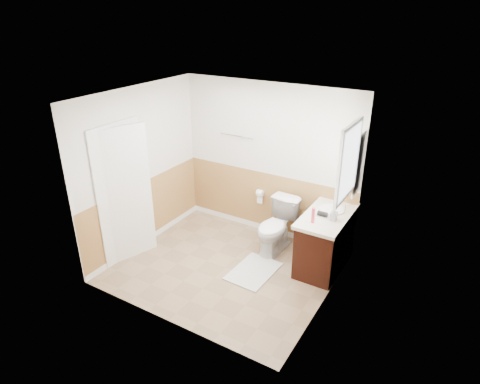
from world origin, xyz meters
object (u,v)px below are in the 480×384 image
Objects in this scene: bath_mat at (254,271)px; vanity_cabinet at (325,242)px; lotion_bottle at (313,215)px; toilet at (276,227)px; soap_dispenser at (334,214)px.

bath_mat is 0.73× the size of vanity_cabinet.
lotion_bottle is at bearing 26.06° from bath_mat.
toilet is at bearing 153.50° from lotion_bottle.
bath_mat is (-0.00, -0.70, -0.40)m from toilet.
toilet is at bearing 170.98° from soap_dispenser.
vanity_cabinet is (0.81, -0.02, -0.01)m from toilet.
lotion_bottle reaches higher than toilet.
lotion_bottle is 1.17× the size of soap_dispenser.
bath_mat is at bearing -153.94° from lotion_bottle.
vanity_cabinet is at bearing 132.45° from soap_dispenser.
soap_dispenser reaches higher than bath_mat.
vanity_cabinet is at bearing 40.22° from bath_mat.
lotion_bottle reaches higher than bath_mat.
toilet is 0.74× the size of vanity_cabinet.
bath_mat is 3.64× the size of lotion_bottle.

